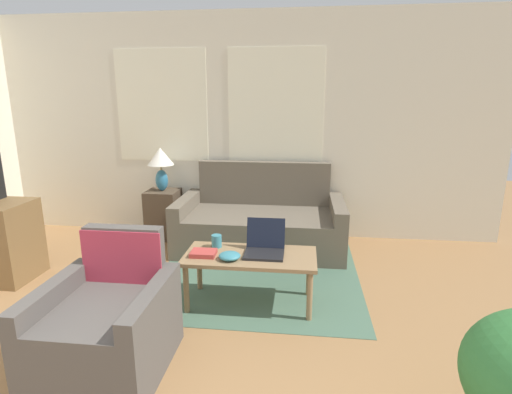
% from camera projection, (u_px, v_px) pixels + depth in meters
% --- Properties ---
extents(wall_back, '(6.43, 0.06, 2.60)m').
position_uv_depth(wall_back, '(225.00, 127.00, 4.74)').
color(wall_back, silver).
rests_on(wall_back, ground_plane).
extents(rug, '(1.89, 2.05, 0.01)m').
position_uv_depth(rug, '(259.00, 271.00, 3.88)').
color(rug, '#476651').
rests_on(rug, ground_plane).
extents(couch, '(1.81, 0.93, 0.92)m').
position_uv_depth(couch, '(261.00, 224.00, 4.48)').
color(couch, '#665B4C').
rests_on(couch, ground_plane).
extents(armchair, '(0.72, 0.78, 0.82)m').
position_uv_depth(armchair, '(109.00, 326.00, 2.47)').
color(armchair, '#514C47').
rests_on(armchair, ground_plane).
extents(side_table, '(0.37, 0.37, 0.58)m').
position_uv_depth(side_table, '(164.00, 214.00, 4.79)').
color(side_table, '#4C3D2D').
rests_on(side_table, ground_plane).
extents(table_lamp, '(0.31, 0.31, 0.51)m').
position_uv_depth(table_lamp, '(161.00, 162.00, 4.64)').
color(table_lamp, teal).
rests_on(table_lamp, side_table).
extents(coffee_table, '(1.05, 0.50, 0.43)m').
position_uv_depth(coffee_table, '(250.00, 260.00, 3.20)').
color(coffee_table, '#8E704C').
rests_on(coffee_table, ground_plane).
extents(laptop, '(0.31, 0.31, 0.26)m').
position_uv_depth(laptop, '(265.00, 246.00, 3.21)').
color(laptop, black).
rests_on(laptop, coffee_table).
extents(cup_navy, '(0.08, 0.08, 0.11)m').
position_uv_depth(cup_navy, '(217.00, 241.00, 3.33)').
color(cup_navy, teal).
rests_on(cup_navy, coffee_table).
extents(snack_bowl, '(0.17, 0.17, 0.06)m').
position_uv_depth(snack_bowl, '(230.00, 256.00, 3.08)').
color(snack_bowl, teal).
rests_on(snack_bowl, coffee_table).
extents(book_red, '(0.20, 0.16, 0.04)m').
position_uv_depth(book_red, '(203.00, 253.00, 3.16)').
color(book_red, '#B23D38').
rests_on(book_red, coffee_table).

